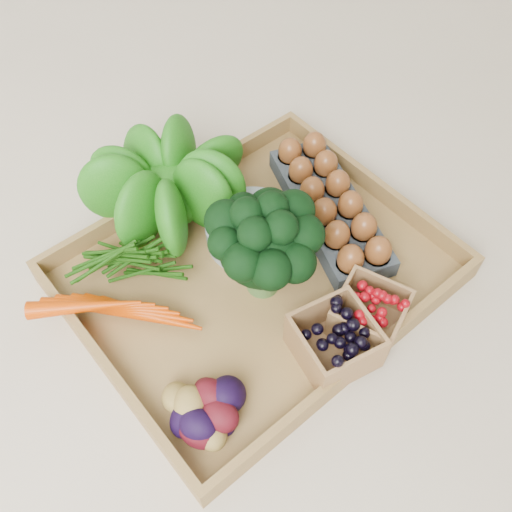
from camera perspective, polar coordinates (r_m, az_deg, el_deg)
ground at (r=0.92m, az=0.00°, el=-2.20°), size 4.00×4.00×0.00m
tray at (r=0.91m, az=0.00°, el=-1.94°), size 0.55×0.45×0.01m
carrots at (r=0.87m, az=-12.83°, el=-5.29°), size 0.18×0.13×0.04m
lettuce at (r=0.93m, az=-8.81°, el=7.77°), size 0.17×0.17×0.17m
broccoli at (r=0.84m, az=0.71°, el=-0.46°), size 0.17×0.17×0.13m
cherry_bowl at (r=0.93m, az=-0.30°, el=2.60°), size 0.16×0.16×0.04m
egg_carton at (r=0.97m, az=7.33°, el=4.61°), size 0.20×0.32×0.03m
potatoes at (r=0.76m, az=-5.15°, el=-15.03°), size 0.14×0.14×0.08m
punnet_blackberry at (r=0.81m, az=7.88°, el=-8.40°), size 0.12×0.12×0.07m
punnet_raspberry at (r=0.85m, az=11.25°, el=-5.65°), size 0.12×0.12×0.07m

